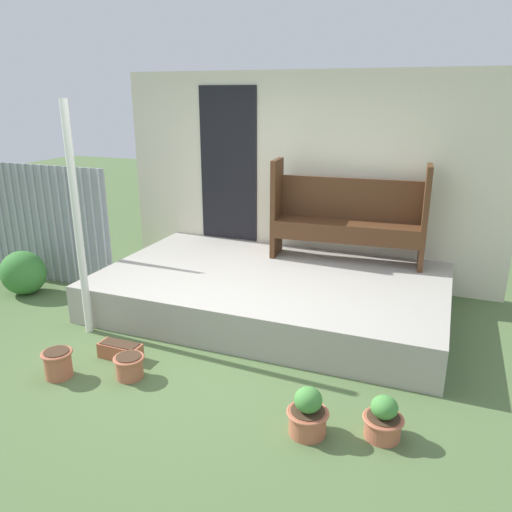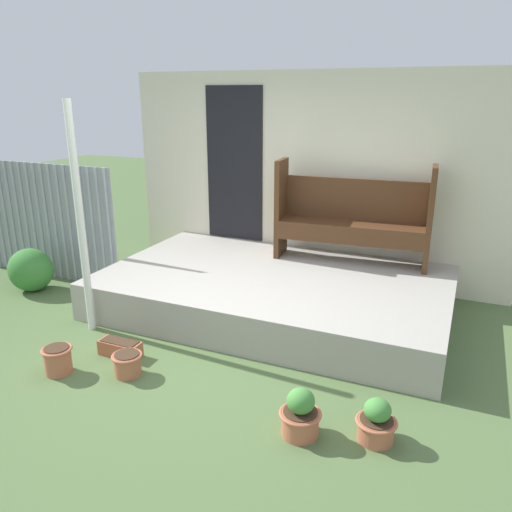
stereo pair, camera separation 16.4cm
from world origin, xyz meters
The scene contains 12 objects.
ground_plane centered at (0.00, 0.00, 0.00)m, with size 24.00×24.00×0.00m, color #516B3D.
porch_slab centered at (0.19, 1.14, 0.21)m, with size 3.74×2.29×0.42m.
house_wall centered at (0.15, 2.31, 1.30)m, with size 4.94×0.08×2.60m.
fence_corrugated centered at (-3.25, 0.95, 0.75)m, with size 2.85×0.05×1.50m.
support_post centered at (-1.37, -0.07, 1.14)m, with size 0.08×0.08×2.29m.
bench centered at (0.84, 1.96, 0.99)m, with size 1.80×0.54×1.17m.
flower_pot_left centered at (-1.03, -0.88, 0.13)m, with size 0.26×0.26×0.25m.
flower_pot_middle centered at (-0.46, -0.66, 0.11)m, with size 0.27×0.27×0.20m.
flower_pot_right centered at (1.17, -0.82, 0.16)m, with size 0.31×0.31×0.37m.
flower_pot_far_right centered at (1.67, -0.67, 0.14)m, with size 0.29×0.29×0.33m.
planter_box_rect centered at (-0.73, -0.42, 0.07)m, with size 0.40×0.16×0.15m.
shrub_by_fence centered at (-2.76, 0.47, 0.27)m, with size 0.55×0.50×0.53m.
Camera 1 is at (1.93, -3.76, 2.33)m, focal length 35.00 mm.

